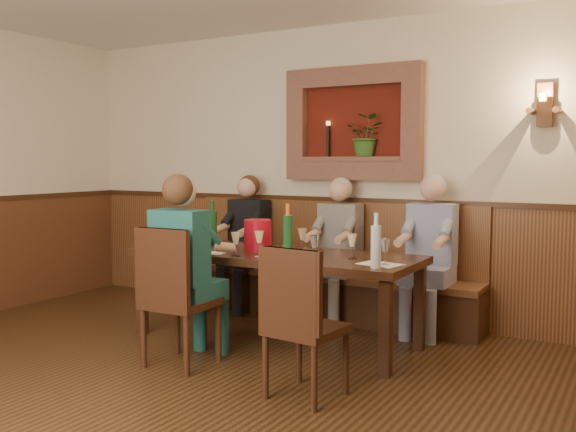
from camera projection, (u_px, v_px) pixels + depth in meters
The scene contains 31 objects.
ground_plane at pixel (112, 418), 3.74m from camera, with size 6.00×6.00×0.00m, color black.
room_shell at pixel (104, 91), 3.58m from camera, with size 6.04×6.04×2.82m.
wainscoting at pixel (109, 320), 3.69m from camera, with size 6.02×6.02×1.15m.
wall_niche at pixel (356, 128), 6.01m from camera, with size 1.36×0.30×1.06m.
wall_sconce at pixel (545, 106), 5.17m from camera, with size 0.25×0.20×0.35m.
dining_table at pixel (274, 261), 5.28m from camera, with size 2.40×0.90×0.75m.
bench at pixel (325, 284), 6.13m from camera, with size 3.00×0.45×1.11m.
chair_near_left at pixel (180, 325), 4.70m from camera, with size 0.46×0.46×1.03m.
chair_near_right at pixel (304, 353), 4.06m from camera, with size 0.47×0.47×0.97m.
person_bench_left at pixel (244, 255), 6.45m from camera, with size 0.39×0.48×1.36m.
person_bench_mid at pixel (336, 263), 5.94m from camera, with size 0.39×0.47×1.35m.
person_bench_right at pixel (428, 269), 5.50m from camera, with size 0.40×0.49×1.39m.
person_chair_front at pixel (188, 285), 4.76m from camera, with size 0.41×0.51×1.41m.
spittoon_bucket at pixel (258, 235), 5.35m from camera, with size 0.23×0.23×0.26m, color red.
wine_bottle_green_a at pixel (288, 234), 5.06m from camera, with size 0.10×0.10×0.41m.
wine_bottle_green_b at pixel (213, 228), 5.60m from camera, with size 0.09×0.09×0.41m.
water_bottle at pixel (376, 245), 4.49m from camera, with size 0.08×0.08×0.39m.
tasting_sheet_a at pixel (178, 247), 5.59m from camera, with size 0.25×0.18×0.00m, color white.
tasting_sheet_b at pixel (278, 257), 5.00m from camera, with size 0.31×0.22×0.00m, color white.
tasting_sheet_c at pixel (380, 264), 4.66m from camera, with size 0.30×0.21×0.00m, color white.
tasting_sheet_d at pixel (209, 252), 5.26m from camera, with size 0.27×0.19×0.00m, color white.
wine_glass_0 at pixel (204, 238), 5.44m from camera, with size 0.08×0.08×0.19m, color #F3D991, non-canonical shape.
wine_glass_1 at pixel (385, 252), 4.63m from camera, with size 0.08×0.08×0.19m, color white, non-canonical shape.
wine_glass_2 at pixel (261, 237), 5.50m from camera, with size 0.08×0.08×0.19m, color white, non-canonical shape.
wine_glass_3 at pixel (203, 234), 5.76m from camera, with size 0.08×0.08×0.19m, color white, non-canonical shape.
wine_glass_4 at pixel (236, 244), 5.04m from camera, with size 0.08×0.08×0.19m, color #F3D991, non-canonical shape.
wine_glass_5 at pixel (302, 240), 5.32m from camera, with size 0.08×0.08×0.19m, color #F3D991, non-canonical shape.
wine_glass_6 at pixel (178, 236), 5.57m from camera, with size 0.08×0.08×0.19m, color #F3D991, non-canonical shape.
wine_glass_7 at pixel (315, 248), 4.83m from camera, with size 0.08×0.08×0.19m, color white, non-canonical shape.
wine_glass_8 at pixel (352, 246), 4.92m from camera, with size 0.08×0.08×0.19m, color #F3D991, non-canonical shape.
wine_glass_9 at pixel (259, 243), 5.13m from camera, with size 0.08×0.08×0.19m, color #F3D991, non-canonical shape.
Camera 1 is at (2.70, -2.64, 1.50)m, focal length 40.00 mm.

